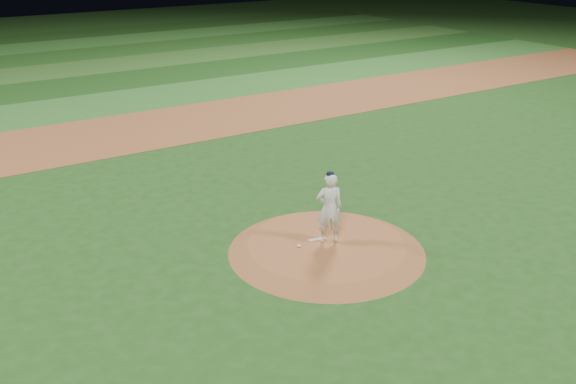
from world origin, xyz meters
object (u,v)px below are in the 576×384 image
Objects in this scene: rosin_bag at (299,246)px; pitcher_on_mound at (329,208)px; pitching_rubber at (317,239)px; pitchers_mound at (327,247)px.

pitcher_on_mound reaches higher than rosin_bag.
rosin_bag is at bearing -159.00° from pitching_rubber.
rosin_bag is at bearing 163.55° from pitchers_mound.
pitching_rubber is 0.25× the size of pitcher_on_mound.
pitcher_on_mound is at bearing -37.15° from pitching_rubber.
pitchers_mound is 0.36m from pitching_rubber.
pitching_rubber is at bearing 106.58° from pitchers_mound.
pitching_rubber reaches higher than pitchers_mound.
pitching_rubber is 4.44× the size of rosin_bag.
rosin_bag is (-0.68, -0.09, 0.02)m from pitching_rubber.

